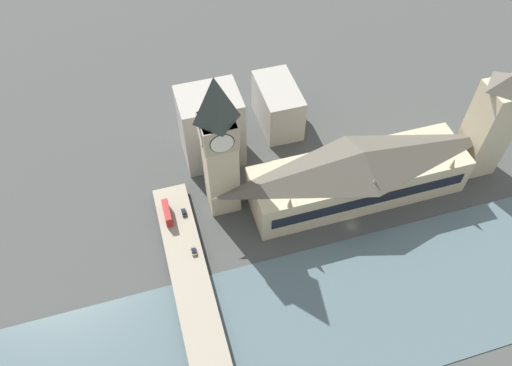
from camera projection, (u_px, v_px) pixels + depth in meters
ground_plane at (351, 225)px, 204.73m from camera, size 600.00×600.00×0.00m
river_water at (388, 298)px, 184.07m from camera, size 55.88×360.00×0.30m
parliament_hall at (359, 174)px, 205.52m from camera, size 25.04×90.66×25.76m
clock_tower at (219, 145)px, 184.88m from camera, size 13.42×13.42×66.95m
victoria_tower at (490, 124)px, 205.65m from camera, size 14.60×14.60×55.50m
road_bridge at (206, 347)px, 169.42m from camera, size 143.76×13.96×4.01m
double_decker_bus_mid at (167, 213)px, 200.50m from camera, size 11.32×2.61×4.98m
car_northbound_lead at (184, 212)px, 203.03m from camera, size 3.89×1.76×1.40m
car_northbound_mid at (194, 251)px, 191.44m from camera, size 3.91×1.83×1.50m
city_block_west at (278, 106)px, 234.33m from camera, size 29.96×17.07×22.06m
city_block_center at (211, 127)px, 215.99m from camera, size 21.38×25.92×35.14m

